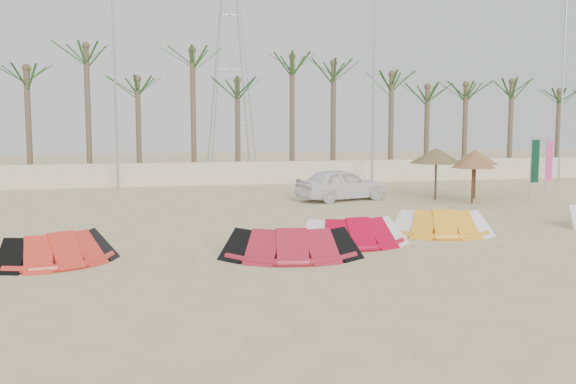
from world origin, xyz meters
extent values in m
plane|color=beige|center=(0.00, 0.00, 0.00)|extent=(120.00, 120.00, 0.00)
cube|color=beige|center=(0.00, 22.00, 0.65)|extent=(60.00, 0.30, 1.30)
cylinder|color=brown|center=(-4.00, 23.50, 3.25)|extent=(0.32, 0.32, 6.50)
ellipsoid|color=#194719|center=(-4.00, 23.50, 6.50)|extent=(4.00, 4.00, 2.40)
cylinder|color=brown|center=(6.00, 23.50, 3.25)|extent=(0.32, 0.32, 6.50)
ellipsoid|color=#194719|center=(6.00, 23.50, 6.50)|extent=(4.00, 4.00, 2.40)
cylinder|color=brown|center=(16.00, 23.50, 3.25)|extent=(0.32, 0.32, 6.50)
ellipsoid|color=#194719|center=(16.00, 23.50, 6.50)|extent=(4.00, 4.00, 2.40)
cylinder|color=#A5A8AD|center=(-6.00, 20.00, 5.50)|extent=(0.14, 0.14, 11.00)
cylinder|color=#A5A8AD|center=(8.00, 20.00, 5.50)|extent=(0.14, 0.14, 11.00)
cylinder|color=#A5A8AD|center=(20.00, 20.00, 5.50)|extent=(0.14, 0.14, 11.00)
cylinder|color=red|center=(-6.71, 2.30, 0.10)|extent=(2.47, 1.43, 0.20)
cube|color=black|center=(-7.92, 2.40, 0.25)|extent=(1.04, 1.25, 0.40)
cube|color=black|center=(-5.51, 2.40, 0.25)|extent=(1.04, 1.25, 0.40)
cylinder|color=maroon|center=(-0.86, 1.74, 0.10)|extent=(3.27, 0.74, 0.20)
cube|color=black|center=(-2.34, 1.84, 0.25)|extent=(0.77, 1.18, 0.40)
cube|color=black|center=(0.62, 1.84, 0.25)|extent=(0.77, 1.18, 0.40)
cylinder|color=#B20526|center=(1.33, 3.04, 0.10)|extent=(2.89, 0.36, 0.20)
cube|color=white|center=(0.04, 3.14, 0.25)|extent=(0.66, 1.13, 0.40)
cube|color=white|center=(2.63, 3.14, 0.25)|extent=(0.66, 1.13, 0.40)
cylinder|color=#FFA821|center=(4.56, 4.04, 0.10)|extent=(2.72, 0.94, 0.20)
cube|color=white|center=(3.31, 4.14, 0.25)|extent=(0.87, 1.22, 0.40)
cube|color=white|center=(5.80, 4.14, 0.25)|extent=(0.87, 1.22, 0.40)
cube|color=white|center=(9.59, 4.95, 0.25)|extent=(1.03, 1.25, 0.40)
cylinder|color=#4C331E|center=(8.47, 12.79, 1.15)|extent=(0.10, 0.10, 2.30)
cone|color=brown|center=(8.47, 12.79, 2.05)|extent=(2.43, 2.43, 0.70)
cylinder|color=#4C331E|center=(9.51, 11.27, 1.09)|extent=(0.10, 0.10, 2.18)
cone|color=#A1673B|center=(9.51, 11.27, 1.93)|extent=(1.89, 1.89, 0.70)
cylinder|color=#4C331E|center=(10.49, 12.89, 1.11)|extent=(0.10, 0.10, 2.22)
cone|color=#9F7C46|center=(10.49, 12.89, 1.97)|extent=(2.06, 2.06, 0.70)
cylinder|color=#A5A8AD|center=(13.70, 12.17, 1.42)|extent=(0.04, 0.04, 2.84)
cube|color=#EB3596|center=(13.92, 12.17, 1.76)|extent=(0.41, 0.11, 1.84)
cylinder|color=#A5A8AD|center=(12.28, 11.18, 1.48)|extent=(0.04, 0.04, 2.96)
cube|color=black|center=(12.50, 11.18, 1.83)|extent=(0.42, 0.05, 1.92)
imported|color=white|center=(4.19, 13.57, 0.74)|extent=(4.64, 2.95, 1.47)
camera|label=1|loc=(-4.52, -14.42, 3.61)|focal=40.00mm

